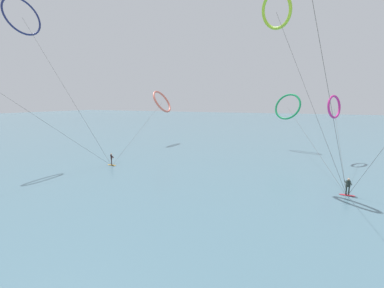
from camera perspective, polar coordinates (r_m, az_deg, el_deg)
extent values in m
cube|color=slate|center=(105.92, 19.36, 3.87)|extent=(400.00, 200.00, 0.08)
ellipsoid|color=orange|center=(38.97, -16.95, -4.35)|extent=(1.40, 0.40, 0.06)
cylinder|color=black|center=(39.01, -16.98, -3.69)|extent=(0.12, 0.12, 0.80)
cylinder|color=black|center=(38.74, -16.98, -3.78)|extent=(0.12, 0.12, 0.80)
cube|color=black|center=(38.73, -17.03, -2.71)|extent=(0.36, 0.37, 0.62)
sphere|color=tan|center=(38.64, -17.06, -2.10)|extent=(0.22, 0.22, 0.22)
cylinder|color=black|center=(39.02, -16.91, -2.54)|extent=(0.44, 0.39, 0.39)
cylinder|color=black|center=(38.59, -16.92, -2.67)|extent=(0.44, 0.39, 0.39)
ellipsoid|color=red|center=(29.72, 30.50, -9.48)|extent=(1.40, 0.40, 0.06)
cylinder|color=#1E2823|center=(29.68, 30.78, -8.66)|extent=(0.12, 0.12, 0.80)
cylinder|color=#1E2823|center=(29.51, 30.35, -8.72)|extent=(0.12, 0.12, 0.80)
cube|color=#1E2823|center=(29.40, 30.68, -7.37)|extent=(0.38, 0.34, 0.62)
sphere|color=tan|center=(29.29, 30.75, -6.58)|extent=(0.22, 0.22, 0.22)
cylinder|color=#1E2823|center=(29.64, 31.00, -7.17)|extent=(0.34, 0.47, 0.39)
cylinder|color=#1E2823|center=(29.37, 30.33, -7.26)|extent=(0.34, 0.47, 0.39)
torus|color=#8CC62D|center=(32.57, 17.74, 25.79)|extent=(4.05, 3.34, 3.81)
cylinder|color=#3F3F3F|center=(29.51, 24.10, 8.78)|extent=(7.80, 2.78, 18.34)
torus|color=#EA7260|center=(57.14, -6.50, 9.08)|extent=(3.19, 5.34, 4.74)
cylinder|color=#3F3F3F|center=(47.56, -10.75, 3.47)|extent=(4.00, 20.79, 8.71)
torus|color=navy|center=(45.98, -32.85, 22.20)|extent=(1.67, 5.29, 5.15)
cylinder|color=#3F3F3F|center=(40.96, -25.26, 9.97)|extent=(11.52, 3.16, 20.29)
cylinder|color=#3F3F3F|center=(19.52, 27.24, 11.03)|extent=(5.62, 17.32, 19.91)
torus|color=#CC288E|center=(44.97, 28.34, 7.09)|extent=(2.42, 3.40, 3.53)
cylinder|color=#3F3F3F|center=(36.99, 29.18, 0.30)|extent=(0.67, 16.75, 8.02)
torus|color=#199351|center=(51.98, 19.96, 7.61)|extent=(5.43, 3.99, 4.81)
cylinder|color=#3F3F3F|center=(40.29, 23.76, 1.21)|extent=(7.76, 23.69, 7.86)
cylinder|color=#3F3F3F|center=(36.01, -29.23, 4.19)|extent=(7.34, 13.99, 13.14)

